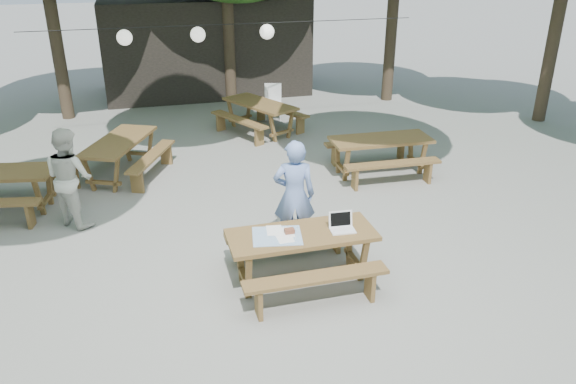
# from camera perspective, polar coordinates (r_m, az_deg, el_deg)

# --- Properties ---
(ground) EXTENTS (80.00, 80.00, 0.00)m
(ground) POSITION_cam_1_polar(r_m,az_deg,el_deg) (8.45, -1.74, -6.76)
(ground) COLOR slate
(ground) RESTS_ON ground
(pavilion) EXTENTS (6.00, 3.00, 2.80)m
(pavilion) POSITION_cam_1_polar(r_m,az_deg,el_deg) (17.92, -8.43, 14.53)
(pavilion) COLOR black
(pavilion) RESTS_ON ground
(main_picnic_table) EXTENTS (2.00, 1.58, 0.75)m
(main_picnic_table) POSITION_cam_1_polar(r_m,az_deg,el_deg) (7.74, 1.38, -6.53)
(main_picnic_table) COLOR #543B1D
(main_picnic_table) RESTS_ON ground
(picnic_table_ne) EXTENTS (2.03, 1.65, 0.75)m
(picnic_table_ne) POSITION_cam_1_polar(r_m,az_deg,el_deg) (11.46, 9.31, 3.70)
(picnic_table_ne) COLOR #543B1D
(picnic_table_ne) RESTS_ON ground
(picnic_table_far_w) EXTENTS (2.23, 2.39, 0.75)m
(picnic_table_far_w) POSITION_cam_1_polar(r_m,az_deg,el_deg) (11.69, -16.63, 3.39)
(picnic_table_far_w) COLOR #543B1D
(picnic_table_far_w) RESTS_ON ground
(picnic_table_far_e) EXTENTS (2.27, 2.41, 0.75)m
(picnic_table_far_e) POSITION_cam_1_polar(r_m,az_deg,el_deg) (13.87, -2.86, 7.63)
(picnic_table_far_e) COLOR #543B1D
(picnic_table_far_e) RESTS_ON ground
(woman) EXTENTS (0.70, 0.54, 1.73)m
(woman) POSITION_cam_1_polar(r_m,az_deg,el_deg) (8.38, 0.64, -0.33)
(woman) COLOR #6D88C7
(woman) RESTS_ON ground
(second_person) EXTENTS (1.01, 1.02, 1.66)m
(second_person) POSITION_cam_1_polar(r_m,az_deg,el_deg) (9.79, -21.33, 1.43)
(second_person) COLOR silver
(second_person) RESTS_ON ground
(plastic_chair) EXTENTS (0.54, 0.54, 0.90)m
(plastic_chair) POSITION_cam_1_polar(r_m,az_deg,el_deg) (15.02, -1.53, 8.43)
(plastic_chair) COLOR silver
(plastic_chair) RESTS_ON ground
(laptop) EXTENTS (0.35, 0.28, 0.24)m
(laptop) POSITION_cam_1_polar(r_m,az_deg,el_deg) (7.66, 5.47, -3.37)
(laptop) COLOR white
(laptop) RESTS_ON main_picnic_table
(tabletop_clutter) EXTENTS (0.74, 0.66, 0.08)m
(tabletop_clutter) POSITION_cam_1_polar(r_m,az_deg,el_deg) (7.49, -0.85, -4.36)
(tabletop_clutter) COLOR teal
(tabletop_clutter) RESTS_ON main_picnic_table
(paper_lanterns) EXTENTS (9.00, 0.34, 0.38)m
(paper_lanterns) POSITION_cam_1_polar(r_m,az_deg,el_deg) (13.27, -9.08, 15.53)
(paper_lanterns) COLOR black
(paper_lanterns) RESTS_ON ground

